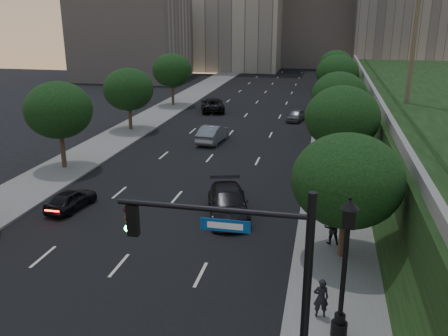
% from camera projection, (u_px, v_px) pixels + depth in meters
% --- Properties ---
extents(ground, '(160.00, 160.00, 0.00)m').
position_uv_depth(ground, '(64.00, 331.00, 17.81)').
color(ground, black).
rests_on(ground, ground).
extents(road_surface, '(16.00, 140.00, 0.02)m').
position_uv_depth(road_surface, '(227.00, 138.00, 45.70)').
color(road_surface, black).
rests_on(road_surface, ground).
extents(sidewalk_right, '(4.50, 140.00, 0.15)m').
position_uv_depth(sidewalk_right, '(336.00, 143.00, 43.63)').
color(sidewalk_right, slate).
rests_on(sidewalk_right, ground).
extents(sidewalk_left, '(4.50, 140.00, 0.15)m').
position_uv_depth(sidewalk_left, '(127.00, 132.00, 47.73)').
color(sidewalk_left, slate).
rests_on(sidewalk_left, ground).
extents(parapet_wall, '(0.35, 90.00, 0.70)m').
position_uv_depth(parapet_wall, '(379.00, 102.00, 39.80)').
color(parapet_wall, slate).
rests_on(parapet_wall, embankment).
extents(office_block_mid, '(22.00, 18.00, 26.00)m').
position_uv_depth(office_block_mid, '(318.00, 7.00, 107.43)').
color(office_block_mid, '#9D9790').
rests_on(office_block_mid, ground).
extents(office_block_filler, '(18.00, 16.00, 14.00)m').
position_uv_depth(office_block_filler, '(132.00, 40.00, 85.93)').
color(office_block_filler, '#9D9790').
rests_on(office_block_filler, ground).
extents(tree_right_a, '(5.20, 5.20, 6.24)m').
position_uv_depth(tree_right_a, '(347.00, 180.00, 21.94)').
color(tree_right_a, '#38281C').
rests_on(tree_right_a, ground).
extents(tree_right_b, '(5.20, 5.20, 6.74)m').
position_uv_depth(tree_right_b, '(342.00, 118.00, 32.95)').
color(tree_right_b, '#38281C').
rests_on(tree_right_b, ground).
extents(tree_right_c, '(5.20, 5.20, 6.24)m').
position_uv_depth(tree_right_c, '(339.00, 95.00, 45.19)').
color(tree_right_c, '#38281C').
rests_on(tree_right_c, ground).
extents(tree_right_d, '(5.20, 5.20, 6.74)m').
position_uv_depth(tree_right_d, '(337.00, 73.00, 58.05)').
color(tree_right_d, '#38281C').
rests_on(tree_right_d, ground).
extents(tree_right_e, '(5.20, 5.20, 6.24)m').
position_uv_depth(tree_right_e, '(336.00, 65.00, 72.15)').
color(tree_right_e, '#38281C').
rests_on(tree_right_e, ground).
extents(tree_left_b, '(5.00, 5.00, 6.71)m').
position_uv_depth(tree_left_b, '(59.00, 110.00, 35.19)').
color(tree_left_b, '#38281C').
rests_on(tree_left_b, ground).
extents(tree_left_c, '(5.00, 5.00, 6.34)m').
position_uv_depth(tree_left_c, '(128.00, 89.00, 47.39)').
color(tree_left_c, '#38281C').
rests_on(tree_left_c, ground).
extents(tree_left_d, '(5.00, 5.00, 6.71)m').
position_uv_depth(tree_left_d, '(172.00, 70.00, 60.30)').
color(tree_left_d, '#38281C').
rests_on(tree_left_d, ground).
extents(traffic_signal_mast, '(5.68, 0.56, 7.00)m').
position_uv_depth(traffic_signal_mast, '(267.00, 299.00, 13.39)').
color(traffic_signal_mast, black).
rests_on(traffic_signal_mast, ground).
extents(street_lamp, '(0.64, 0.64, 5.62)m').
position_uv_depth(street_lamp, '(344.00, 276.00, 16.59)').
color(street_lamp, black).
rests_on(street_lamp, ground).
extents(sedan_near_left, '(2.05, 3.92, 1.27)m').
position_uv_depth(sedan_near_left, '(71.00, 199.00, 28.82)').
color(sedan_near_left, black).
rests_on(sedan_near_left, ground).
extents(sedan_mid_left, '(2.20, 5.10, 1.63)m').
position_uv_depth(sedan_mid_left, '(213.00, 134.00, 43.95)').
color(sedan_mid_left, slate).
rests_on(sedan_mid_left, ground).
extents(sedan_far_left, '(4.21, 6.35, 1.62)m').
position_uv_depth(sedan_far_left, '(212.00, 105.00, 58.18)').
color(sedan_far_left, black).
rests_on(sedan_far_left, ground).
extents(sedan_near_right, '(3.71, 6.00, 1.62)m').
position_uv_depth(sedan_near_right, '(228.00, 203.00, 27.83)').
color(sedan_near_right, black).
rests_on(sedan_near_right, ground).
extents(sedan_far_right, '(2.29, 4.01, 1.29)m').
position_uv_depth(sedan_far_right, '(296.00, 115.00, 52.78)').
color(sedan_far_right, '#53565A').
rests_on(sedan_far_right, ground).
extents(pedestrian_a, '(0.65, 0.48, 1.63)m').
position_uv_depth(pedestrian_a, '(321.00, 298.00, 18.22)').
color(pedestrian_a, black).
rests_on(pedestrian_a, sidewalk_right).
extents(pedestrian_b, '(0.88, 0.70, 1.73)m').
position_uv_depth(pedestrian_b, '(332.00, 228.00, 24.07)').
color(pedestrian_b, black).
rests_on(pedestrian_b, sidewalk_right).
extents(pedestrian_c, '(0.98, 0.63, 1.54)m').
position_uv_depth(pedestrian_c, '(319.00, 203.00, 27.56)').
color(pedestrian_c, black).
rests_on(pedestrian_c, sidewalk_right).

